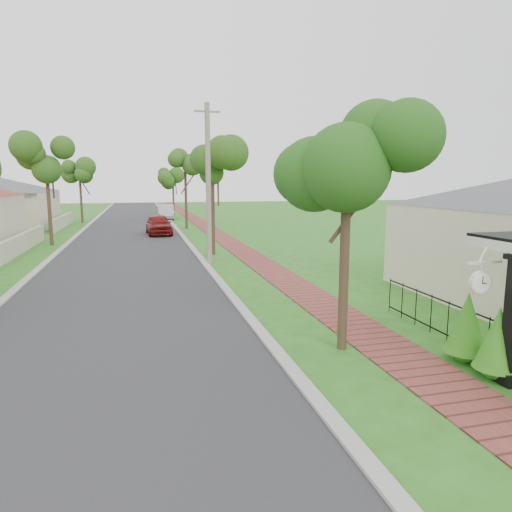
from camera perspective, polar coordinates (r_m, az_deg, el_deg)
name	(u,v)px	position (r m, az deg, el deg)	size (l,w,h in m)	color
ground	(268,386)	(8.99, 1.56, -15.99)	(160.00, 160.00, 0.00)	#2A6518
road	(128,247)	(28.09, -15.75, 1.07)	(7.00, 120.00, 0.02)	#28282B
kerb_right	(189,245)	(28.23, -8.33, 1.36)	(0.30, 120.00, 0.10)	#9E9E99
kerb_left	(62,249)	(28.42, -23.12, 0.77)	(0.30, 120.00, 0.10)	#9E9E99
sidewalk	(231,244)	(28.61, -3.14, 1.55)	(1.50, 120.00, 0.03)	brown
picket_fence	(489,338)	(11.09, 27.07, -9.10)	(0.03, 8.02, 1.00)	black
street_trees	(129,172)	(34.67, -15.63, 10.09)	(10.70, 37.65, 5.89)	#382619
parked_car_red	(159,225)	(34.15, -12.06, 3.84)	(1.71, 4.26, 1.45)	maroon
parked_car_white	(166,212)	(48.10, -11.21, 5.41)	(1.57, 4.51, 1.48)	#B8B8BA
near_tree	(348,158)	(10.33, 11.38, 11.87)	(2.12, 2.12, 5.44)	#382619
utility_pole	(208,184)	(21.43, -5.99, 8.97)	(1.20, 0.24, 7.37)	gray
station_clock	(480,281)	(9.76, 26.25, -2.84)	(0.76, 0.13, 0.65)	white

